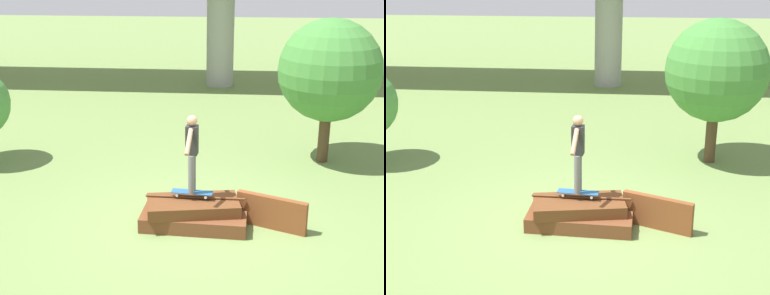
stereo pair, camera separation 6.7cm
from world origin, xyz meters
The scene contains 6 objects.
ground_plane centered at (0.00, 0.00, 0.00)m, with size 80.00×80.00×0.00m, color olive.
scrap_pile centered at (-0.01, -0.03, 0.23)m, with size 2.09×1.30×0.57m.
scrap_plank_loose centered at (1.48, -0.09, 0.33)m, with size 1.34×0.65×0.65m.
skateboard centered at (-0.06, 0.01, 0.65)m, with size 0.82×0.29×0.09m.
skater centered at (-0.06, 0.01, 1.54)m, with size 0.24×1.12×1.54m.
tree_behind_left centered at (2.99, 3.70, 2.36)m, with size 2.52×2.52×3.63m.
Camera 1 is at (0.78, -9.46, 4.93)m, focal length 50.00 mm.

